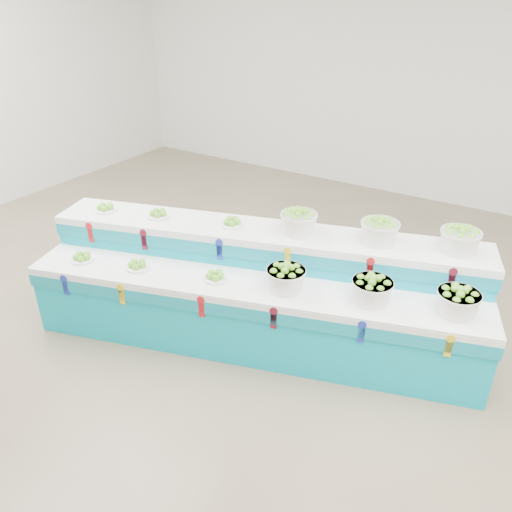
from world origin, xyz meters
name	(u,v)px	position (x,y,z in m)	size (l,w,h in m)	color
ground	(211,355)	(0.00, 0.00, 0.00)	(10.00, 10.00, 0.00)	brown
back_wall	(407,65)	(0.00, 5.00, 2.00)	(10.00, 10.00, 0.00)	silver
display_stand	(256,289)	(0.17, 0.52, 0.51)	(4.17, 1.07, 1.02)	#08A5C1
plate_lower_left	(82,257)	(-1.33, -0.21, 0.76)	(0.22, 0.22, 0.09)	white
plate_lower_mid	(137,264)	(-0.78, -0.04, 0.76)	(0.22, 0.22, 0.09)	white
plate_lower_right	(215,275)	(-0.05, 0.18, 0.76)	(0.22, 0.22, 0.09)	white
basket_lower_left	(286,278)	(0.57, 0.37, 0.84)	(0.34, 0.34, 0.24)	silver
basket_lower_mid	(372,290)	(1.26, 0.58, 0.84)	(0.34, 0.34, 0.24)	silver
basket_lower_right	(458,302)	(1.90, 0.78, 0.84)	(0.34, 0.34, 0.24)	silver
plate_upper_left	(106,207)	(-1.49, 0.28, 1.06)	(0.22, 0.22, 0.09)	white
plate_upper_mid	(158,213)	(-0.93, 0.45, 1.06)	(0.22, 0.22, 0.09)	white
plate_upper_right	(232,222)	(-0.20, 0.68, 1.06)	(0.22, 0.22, 0.09)	white
basket_upper_left	(299,222)	(0.42, 0.87, 1.14)	(0.34, 0.34, 0.24)	silver
basket_upper_mid	(380,231)	(1.11, 1.08, 1.14)	(0.34, 0.34, 0.24)	silver
basket_upper_right	(460,240)	(1.75, 1.27, 1.14)	(0.34, 0.34, 0.24)	silver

